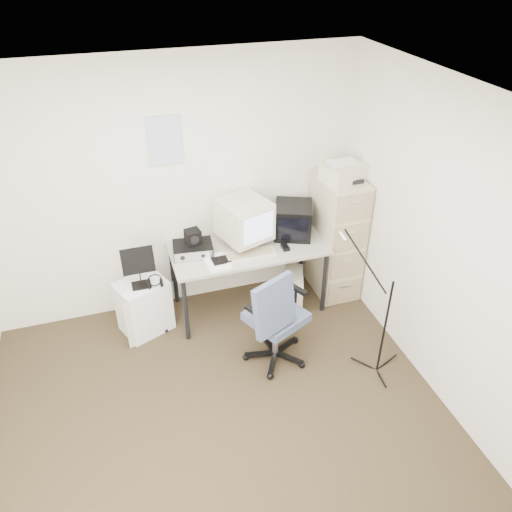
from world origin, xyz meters
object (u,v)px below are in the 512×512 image
object	(u,v)px
filing_cabinet	(335,236)
side_cart	(144,306)
desk	(248,277)
office_chair	(276,315)

from	to	relation	value
filing_cabinet	side_cart	world-z (taller)	filing_cabinet
desk	office_chair	size ratio (longest dim) A/B	1.49
office_chair	side_cart	world-z (taller)	office_chair
side_cart	desk	bearing A→B (deg)	-20.64
office_chair	side_cart	size ratio (longest dim) A/B	1.84
desk	side_cart	size ratio (longest dim) A/B	2.75
office_chair	side_cart	distance (m)	1.33
filing_cabinet	side_cart	distance (m)	2.04
filing_cabinet	side_cart	size ratio (longest dim) A/B	2.38
desk	office_chair	bearing A→B (deg)	-89.28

